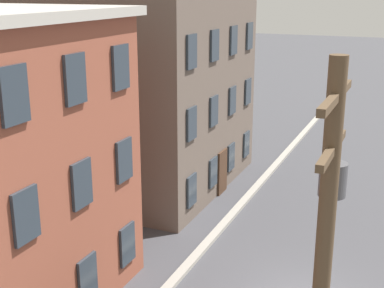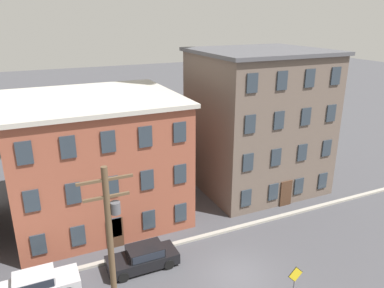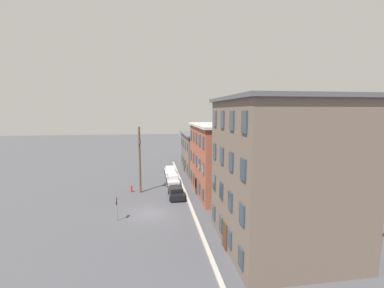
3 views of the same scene
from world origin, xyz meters
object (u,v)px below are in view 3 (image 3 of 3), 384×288
(car_black, at_px, (176,192))
(car_silver, at_px, (173,179))
(utility_pole, at_px, (140,156))
(car_white, at_px, (170,171))
(caution_sign, at_px, (117,204))
(fire_hydrant, at_px, (131,189))

(car_black, bearing_deg, car_silver, 179.52)
(car_silver, bearing_deg, utility_pole, -54.32)
(car_white, relative_size, car_silver, 1.00)
(car_white, distance_m, car_silver, 5.67)
(car_black, xyz_separation_m, caution_sign, (6.32, -6.62, 0.99))
(car_black, bearing_deg, car_white, -180.00)
(fire_hydrant, bearing_deg, car_silver, 117.10)
(car_white, distance_m, utility_pole, 11.13)
(car_silver, xyz_separation_m, fire_hydrant, (3.07, -6.00, -0.27))
(car_black, distance_m, caution_sign, 9.21)
(car_silver, xyz_separation_m, car_black, (6.19, -0.05, 0.00))
(car_white, xyz_separation_m, caution_sign, (18.18, -6.62, 0.99))
(caution_sign, xyz_separation_m, utility_pole, (-9.09, 1.92, 3.38))
(caution_sign, height_order, utility_pole, utility_pole)
(caution_sign, distance_m, fire_hydrant, 9.55)
(car_white, bearing_deg, car_silver, 0.53)
(car_black, height_order, utility_pole, utility_pole)
(car_black, bearing_deg, utility_pole, -120.51)
(caution_sign, distance_m, utility_pole, 9.89)
(utility_pole, bearing_deg, car_black, 59.49)
(fire_hydrant, bearing_deg, utility_pole, 74.32)
(car_white, bearing_deg, fire_hydrant, -34.25)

